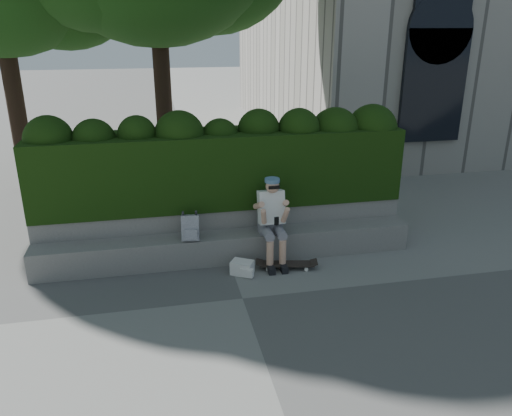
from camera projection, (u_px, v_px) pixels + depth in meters
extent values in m
plane|color=slate|center=(243.00, 299.00, 6.92)|extent=(80.00, 80.00, 0.00)
cube|color=gray|center=(228.00, 247.00, 7.99)|extent=(6.00, 0.45, 0.45)
cube|color=gray|center=(224.00, 227.00, 8.37)|extent=(6.00, 0.50, 0.75)
cube|color=black|center=(221.00, 168.00, 8.24)|extent=(6.00, 1.00, 1.20)
cylinder|color=black|center=(164.00, 110.00, 11.29)|extent=(0.37, 0.37, 3.50)
cylinder|color=black|center=(19.00, 122.00, 11.05)|extent=(0.37, 0.37, 3.10)
cube|color=slate|center=(270.00, 225.00, 7.96)|extent=(0.36, 0.26, 0.22)
cube|color=silver|center=(271.00, 207.00, 7.77)|extent=(0.40, 0.32, 0.55)
sphere|color=tan|center=(272.00, 186.00, 7.58)|extent=(0.21, 0.21, 0.21)
cylinder|color=slate|center=(272.00, 180.00, 7.57)|extent=(0.23, 0.23, 0.06)
cube|color=black|center=(277.00, 221.00, 7.49)|extent=(0.07, 0.02, 0.13)
cylinder|color=tan|center=(270.00, 256.00, 7.64)|extent=(0.11, 0.11, 0.47)
cylinder|color=tan|center=(283.00, 254.00, 7.68)|extent=(0.11, 0.11, 0.47)
cube|color=black|center=(271.00, 269.00, 7.65)|extent=(0.10, 0.26, 0.10)
cube|color=black|center=(283.00, 268.00, 7.69)|extent=(0.10, 0.26, 0.10)
cube|color=black|center=(287.00, 264.00, 7.75)|extent=(0.87, 0.38, 0.02)
cylinder|color=silver|center=(268.00, 269.00, 7.68)|extent=(0.06, 0.04, 0.06)
cylinder|color=silver|center=(268.00, 264.00, 7.85)|extent=(0.06, 0.04, 0.06)
cylinder|color=silver|center=(306.00, 269.00, 7.68)|extent=(0.06, 0.04, 0.06)
cylinder|color=silver|center=(305.00, 264.00, 7.85)|extent=(0.06, 0.04, 0.06)
cube|color=#B2B2B7|center=(190.00, 228.00, 7.64)|extent=(0.29, 0.18, 0.39)
cube|color=white|center=(242.00, 268.00, 7.57)|extent=(0.39, 0.36, 0.21)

